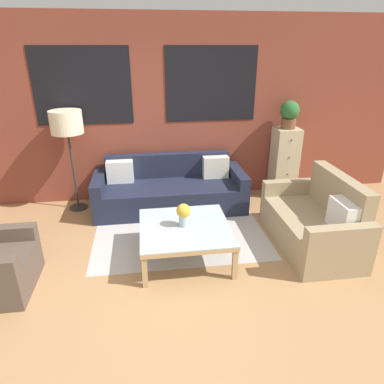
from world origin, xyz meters
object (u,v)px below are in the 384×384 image
(coffee_table, at_px, (185,230))
(drawer_cabinet, at_px, (284,162))
(floor_lamp, at_px, (67,125))
(flower_vase, at_px, (183,213))
(potted_plant, at_px, (289,113))
(settee_vintage, at_px, (315,223))
(couch_dark, at_px, (170,190))

(coffee_table, relative_size, drawer_cabinet, 0.92)
(floor_lamp, distance_m, flower_vase, 2.27)
(potted_plant, height_order, flower_vase, potted_plant)
(drawer_cabinet, bearing_deg, settee_vintage, -97.59)
(drawer_cabinet, distance_m, flower_vase, 2.48)
(couch_dark, distance_m, settee_vintage, 2.19)
(floor_lamp, distance_m, potted_plant, 3.35)
(couch_dark, xyz_separation_m, settee_vintage, (1.70, -1.37, 0.03))
(couch_dark, relative_size, floor_lamp, 1.50)
(coffee_table, bearing_deg, floor_lamp, 133.42)
(drawer_cabinet, bearing_deg, flower_vase, -138.84)
(drawer_cabinet, bearing_deg, potted_plant, 90.00)
(flower_vase, bearing_deg, couch_dark, 91.88)
(couch_dark, bearing_deg, drawer_cabinet, 6.77)
(flower_vase, bearing_deg, settee_vintage, 1.25)
(potted_plant, relative_size, flower_vase, 1.57)
(floor_lamp, bearing_deg, couch_dark, -6.05)
(couch_dark, bearing_deg, settee_vintage, -38.83)
(coffee_table, xyz_separation_m, flower_vase, (-0.01, 0.02, 0.21))
(drawer_cabinet, xyz_separation_m, potted_plant, (0.00, 0.00, 0.80))
(coffee_table, relative_size, floor_lamp, 0.69)
(floor_lamp, bearing_deg, coffee_table, -46.58)
(settee_vintage, distance_m, drawer_cabinet, 1.63)
(coffee_table, height_order, flower_vase, flower_vase)
(potted_plant, bearing_deg, settee_vintage, -97.59)
(potted_plant, bearing_deg, drawer_cabinet, -90.00)
(drawer_cabinet, relative_size, potted_plant, 2.63)
(settee_vintage, bearing_deg, floor_lamp, 154.10)
(couch_dark, height_order, floor_lamp, floor_lamp)
(floor_lamp, bearing_deg, drawer_cabinet, 1.29)
(drawer_cabinet, height_order, flower_vase, drawer_cabinet)
(floor_lamp, xyz_separation_m, flower_vase, (1.48, -1.56, -0.73))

